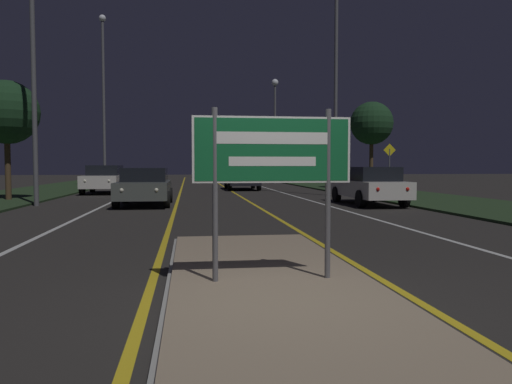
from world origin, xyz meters
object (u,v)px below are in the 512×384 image
(car_receding_2, at_px, (226,174))
(car_receding_3, at_px, (221,172))
(car_receding_0, at_px, (369,185))
(warning_sign, at_px, (389,165))
(streetlight_right_near, at_px, (336,61))
(streetlight_right_far, at_px, (275,113))
(car_approaching_1, at_px, (105,179))
(car_approaching_0, at_px, (145,186))
(highway_sign, at_px, (272,159))
(streetlight_left_near, at_px, (33,32))
(car_receding_1, at_px, (242,177))
(streetlight_left_far, at_px, (103,88))

(car_receding_2, xyz_separation_m, car_receding_3, (0.22, 10.68, 0.02))
(car_receding_0, distance_m, warning_sign, 4.64)
(streetlight_right_near, xyz_separation_m, streetlight_right_far, (0.00, 17.72, -0.76))
(car_receding_0, distance_m, car_approaching_1, 14.99)
(streetlight_right_near, xyz_separation_m, car_approaching_0, (-8.98, -4.93, -5.99))
(car_receding_2, relative_size, car_receding_3, 0.99)
(streetlight_right_far, relative_size, car_receding_3, 1.83)
(highway_sign, bearing_deg, car_receding_2, 86.51)
(streetlight_right_near, height_order, streetlight_right_far, streetlight_right_near)
(streetlight_left_near, xyz_separation_m, streetlight_right_far, (12.99, 22.47, -0.45))
(warning_sign, bearing_deg, car_receding_3, 99.88)
(highway_sign, relative_size, car_receding_0, 0.44)
(car_receding_3, relative_size, warning_sign, 1.96)
(streetlight_left_near, relative_size, car_receding_3, 1.97)
(streetlight_right_far, distance_m, car_receding_2, 7.12)
(streetlight_left_near, xyz_separation_m, car_receding_1, (9.01, 11.67, -5.65))
(car_receding_0, relative_size, car_approaching_0, 1.10)
(car_approaching_1, bearing_deg, streetlight_left_near, -97.35)
(highway_sign, height_order, car_approaching_1, highway_sign)
(streetlight_right_near, xyz_separation_m, car_receding_1, (-3.98, 6.92, -5.95))
(streetlight_left_far, bearing_deg, warning_sign, -37.55)
(streetlight_left_far, bearing_deg, streetlight_right_near, -36.62)
(car_receding_1, distance_m, car_approaching_0, 12.86)
(car_approaching_1, bearing_deg, car_receding_2, 64.54)
(streetlight_left_near, height_order, warning_sign, streetlight_left_near)
(highway_sign, distance_m, warning_sign, 18.40)
(car_receding_0, height_order, car_receding_2, car_receding_0)
(streetlight_left_near, relative_size, car_approaching_1, 2.08)
(car_receding_0, xyz_separation_m, car_receding_2, (-3.55, 26.31, -0.02))
(highway_sign, height_order, car_receding_1, highway_sign)
(streetlight_right_far, bearing_deg, car_receding_3, 105.38)
(streetlight_right_near, distance_m, car_receding_2, 21.75)
(streetlight_right_near, xyz_separation_m, car_receding_2, (-3.93, 20.53, -5.99))
(car_receding_1, xyz_separation_m, warning_sign, (6.04, -8.83, 0.78))
(streetlight_left_near, xyz_separation_m, car_approaching_0, (4.01, -0.18, -5.69))
(streetlight_left_near, distance_m, car_receding_0, 13.87)
(car_approaching_1, bearing_deg, streetlight_right_near, -17.87)
(streetlight_left_near, distance_m, car_receding_2, 27.45)
(highway_sign, relative_size, streetlight_right_near, 0.20)
(car_receding_0, relative_size, warning_sign, 1.95)
(streetlight_left_far, height_order, car_receding_2, streetlight_left_far)
(car_receding_3, bearing_deg, warning_sign, -80.12)
(streetlight_left_far, relative_size, car_receding_3, 2.33)
(car_receding_3, xyz_separation_m, warning_sign, (5.77, -33.12, 0.80))
(streetlight_left_near, relative_size, warning_sign, 3.86)
(warning_sign, bearing_deg, car_approaching_0, -164.72)
(highway_sign, xyz_separation_m, streetlight_right_far, (6.30, 36.02, 4.38))
(streetlight_left_near, relative_size, car_receding_0, 1.99)
(car_receding_0, distance_m, car_approaching_0, 8.65)
(streetlight_left_far, bearing_deg, highway_sign, -76.87)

